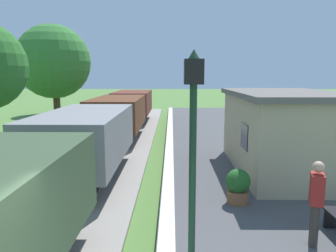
{
  "coord_description": "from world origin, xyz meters",
  "views": [
    {
      "loc": [
        0.5,
        -2.59,
        3.58
      ],
      "look_at": [
        0.36,
        9.69,
        1.6
      ],
      "focal_mm": 33.88,
      "sensor_mm": 36.0,
      "label": 1
    }
  ],
  "objects_px": {
    "freight_train": "(106,125)",
    "station_hut": "(283,131)",
    "tree_field_left": "(53,62)",
    "lamp_post_near": "(193,128)",
    "tree_field_distant": "(57,71)",
    "person_waiting": "(316,200)",
    "bench_down_platform": "(243,132)",
    "potted_planter": "(238,186)"
  },
  "relations": [
    {
      "from": "tree_field_left",
      "to": "potted_planter",
      "type": "bearing_deg",
      "value": -53.39
    },
    {
      "from": "lamp_post_near",
      "to": "tree_field_left",
      "type": "xyz_separation_m",
      "value": [
        -7.85,
        15.8,
        1.62
      ]
    },
    {
      "from": "bench_down_platform",
      "to": "potted_planter",
      "type": "xyz_separation_m",
      "value": [
        -1.88,
        -7.82,
        0.0
      ]
    },
    {
      "from": "bench_down_platform",
      "to": "lamp_post_near",
      "type": "xyz_separation_m",
      "value": [
        -3.31,
        -11.14,
        2.08
      ]
    },
    {
      "from": "lamp_post_near",
      "to": "tree_field_distant",
      "type": "bearing_deg",
      "value": 113.67
    },
    {
      "from": "bench_down_platform",
      "to": "tree_field_left",
      "type": "relative_size",
      "value": 0.22
    },
    {
      "from": "freight_train",
      "to": "station_hut",
      "type": "height_order",
      "value": "station_hut"
    },
    {
      "from": "freight_train",
      "to": "bench_down_platform",
      "type": "distance_m",
      "value": 6.88
    },
    {
      "from": "freight_train",
      "to": "station_hut",
      "type": "bearing_deg",
      "value": -22.51
    },
    {
      "from": "station_hut",
      "to": "tree_field_left",
      "type": "relative_size",
      "value": 0.86
    },
    {
      "from": "person_waiting",
      "to": "potted_planter",
      "type": "relative_size",
      "value": 1.87
    },
    {
      "from": "station_hut",
      "to": "potted_planter",
      "type": "height_order",
      "value": "station_hut"
    },
    {
      "from": "bench_down_platform",
      "to": "tree_field_distant",
      "type": "height_order",
      "value": "tree_field_distant"
    },
    {
      "from": "freight_train",
      "to": "person_waiting",
      "type": "distance_m",
      "value": 9.71
    },
    {
      "from": "station_hut",
      "to": "potted_planter",
      "type": "bearing_deg",
      "value": -126.2
    },
    {
      "from": "person_waiting",
      "to": "tree_field_left",
      "type": "bearing_deg",
      "value": -36.78
    },
    {
      "from": "potted_planter",
      "to": "lamp_post_near",
      "type": "height_order",
      "value": "lamp_post_near"
    },
    {
      "from": "lamp_post_near",
      "to": "station_hut",
      "type": "bearing_deg",
      "value": 60.23
    },
    {
      "from": "lamp_post_near",
      "to": "tree_field_distant",
      "type": "relative_size",
      "value": 0.61
    },
    {
      "from": "tree_field_left",
      "to": "lamp_post_near",
      "type": "bearing_deg",
      "value": -63.57
    },
    {
      "from": "freight_train",
      "to": "tree_field_left",
      "type": "relative_size",
      "value": 3.85
    },
    {
      "from": "person_waiting",
      "to": "lamp_post_near",
      "type": "distance_m",
      "value": 3.21
    },
    {
      "from": "bench_down_platform",
      "to": "person_waiting",
      "type": "bearing_deg",
      "value": -94.7
    },
    {
      "from": "station_hut",
      "to": "lamp_post_near",
      "type": "bearing_deg",
      "value": -119.77
    },
    {
      "from": "freight_train",
      "to": "person_waiting",
      "type": "height_order",
      "value": "freight_train"
    },
    {
      "from": "freight_train",
      "to": "person_waiting",
      "type": "bearing_deg",
      "value": -53.97
    },
    {
      "from": "freight_train",
      "to": "person_waiting",
      "type": "xyz_separation_m",
      "value": [
        5.71,
        -7.85,
        -0.21
      ]
    },
    {
      "from": "bench_down_platform",
      "to": "person_waiting",
      "type": "relative_size",
      "value": 0.88
    },
    {
      "from": "freight_train",
      "to": "tree_field_left",
      "type": "xyz_separation_m",
      "value": [
        -4.64,
        6.73,
        3.02
      ]
    },
    {
      "from": "station_hut",
      "to": "bench_down_platform",
      "type": "height_order",
      "value": "station_hut"
    },
    {
      "from": "tree_field_left",
      "to": "tree_field_distant",
      "type": "relative_size",
      "value": 1.11
    },
    {
      "from": "lamp_post_near",
      "to": "tree_field_distant",
      "type": "height_order",
      "value": "tree_field_distant"
    },
    {
      "from": "person_waiting",
      "to": "tree_field_left",
      "type": "relative_size",
      "value": 0.25
    },
    {
      "from": "bench_down_platform",
      "to": "tree_field_left",
      "type": "xyz_separation_m",
      "value": [
        -11.16,
        4.67,
        3.7
      ]
    },
    {
      "from": "lamp_post_near",
      "to": "tree_field_left",
      "type": "height_order",
      "value": "tree_field_left"
    },
    {
      "from": "person_waiting",
      "to": "lamp_post_near",
      "type": "relative_size",
      "value": 0.46
    },
    {
      "from": "station_hut",
      "to": "bench_down_platform",
      "type": "bearing_deg",
      "value": 93.21
    },
    {
      "from": "bench_down_platform",
      "to": "tree_field_distant",
      "type": "bearing_deg",
      "value": 136.1
    },
    {
      "from": "bench_down_platform",
      "to": "lamp_post_near",
      "type": "distance_m",
      "value": 11.8
    },
    {
      "from": "station_hut",
      "to": "lamp_post_near",
      "type": "height_order",
      "value": "lamp_post_near"
    },
    {
      "from": "freight_train",
      "to": "potted_planter",
      "type": "xyz_separation_m",
      "value": [
        4.64,
        -5.76,
        -0.67
      ]
    },
    {
      "from": "lamp_post_near",
      "to": "tree_field_distant",
      "type": "distance_m",
      "value": 27.06
    }
  ]
}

